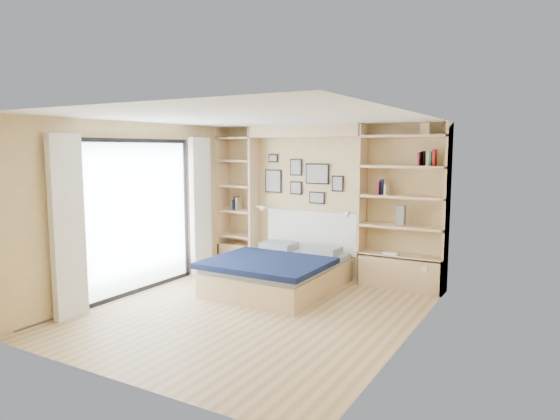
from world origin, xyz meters
The scene contains 9 objects.
ground centered at (0.00, 0.00, 0.00)m, with size 4.50×4.50×0.00m, color #D1B37E.
room_shell centered at (-0.39, 1.52, 1.08)m, with size 4.50×4.50×4.50m.
bed centered at (-0.25, 1.12, 0.27)m, with size 1.69×2.17×1.07m.
photo_gallery centered at (-0.45, 2.22, 1.60)m, with size 1.48×0.02×0.82m.
reading_lamps centered at (-0.30, 2.00, 1.10)m, with size 1.92×0.12×0.15m.
shelf_decor centered at (1.06, 2.07, 1.69)m, with size 3.53×0.23×2.03m.
deck centered at (-3.60, 0.00, 0.00)m, with size 3.20×4.00×0.05m, color brown.
deck_chair centered at (-3.67, 0.83, 0.39)m, with size 0.53×0.84×0.82m.
shipping_container centered at (-10.25, 3.08, 1.24)m, with size 2.38×5.95×2.48m, color navy.
Camera 1 is at (3.43, -5.28, 2.12)m, focal length 32.00 mm.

